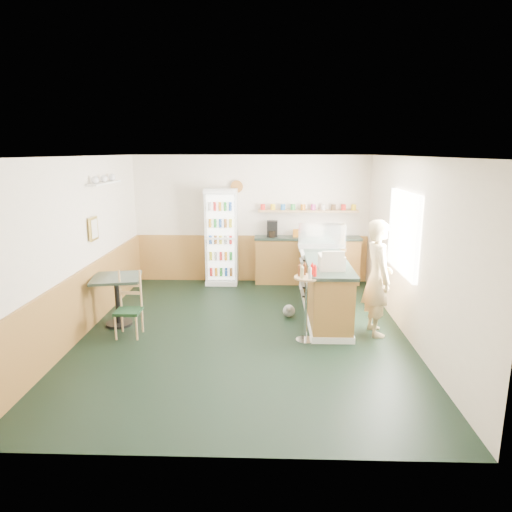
{
  "coord_description": "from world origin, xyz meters",
  "views": [
    {
      "loc": [
        0.41,
        -6.69,
        2.77
      ],
      "look_at": [
        0.18,
        0.6,
        1.09
      ],
      "focal_mm": 32.0,
      "sensor_mm": 36.0,
      "label": 1
    }
  ],
  "objects_px": {
    "drinks_fridge": "(222,237)",
    "cafe_chair": "(129,302)",
    "shopkeeper": "(378,278)",
    "cafe_table": "(117,291)",
    "display_case": "(322,237)",
    "cash_register": "(331,262)",
    "condiment_stand": "(307,293)"
  },
  "relations": [
    {
      "from": "drinks_fridge",
      "to": "cafe_chair",
      "type": "distance_m",
      "value": 3.11
    },
    {
      "from": "condiment_stand",
      "to": "cafe_table",
      "type": "xyz_separation_m",
      "value": [
        -3.0,
        0.55,
        -0.17
      ]
    },
    {
      "from": "display_case",
      "to": "cash_register",
      "type": "relative_size",
      "value": 2.16
    },
    {
      "from": "display_case",
      "to": "condiment_stand",
      "type": "xyz_separation_m",
      "value": [
        -0.4,
        -1.84,
        -0.5
      ]
    },
    {
      "from": "cash_register",
      "to": "shopkeeper",
      "type": "relative_size",
      "value": 0.22
    },
    {
      "from": "cash_register",
      "to": "cafe_table",
      "type": "bearing_deg",
      "value": 176.16
    },
    {
      "from": "cash_register",
      "to": "cafe_chair",
      "type": "xyz_separation_m",
      "value": [
        -3.09,
        -0.24,
        -0.6
      ]
    },
    {
      "from": "display_case",
      "to": "cafe_table",
      "type": "xyz_separation_m",
      "value": [
        -3.4,
        -1.29,
        -0.67
      ]
    },
    {
      "from": "drinks_fridge",
      "to": "cash_register",
      "type": "height_order",
      "value": "drinks_fridge"
    },
    {
      "from": "shopkeeper",
      "to": "display_case",
      "type": "bearing_deg",
      "value": 20.04
    },
    {
      "from": "display_case",
      "to": "cafe_table",
      "type": "distance_m",
      "value": 3.7
    },
    {
      "from": "cash_register",
      "to": "condiment_stand",
      "type": "xyz_separation_m",
      "value": [
        -0.4,
        -0.42,
        -0.37
      ]
    },
    {
      "from": "condiment_stand",
      "to": "display_case",
      "type": "bearing_deg",
      "value": 77.66
    },
    {
      "from": "drinks_fridge",
      "to": "cafe_table",
      "type": "bearing_deg",
      "value": -119.94
    },
    {
      "from": "cafe_chair",
      "to": "shopkeeper",
      "type": "bearing_deg",
      "value": 1.88
    },
    {
      "from": "drinks_fridge",
      "to": "cash_register",
      "type": "distance_m",
      "value": 3.28
    },
    {
      "from": "drinks_fridge",
      "to": "display_case",
      "type": "height_order",
      "value": "drinks_fridge"
    },
    {
      "from": "drinks_fridge",
      "to": "condiment_stand",
      "type": "xyz_separation_m",
      "value": [
        1.56,
        -3.04,
        -0.26
      ]
    },
    {
      "from": "drinks_fridge",
      "to": "cash_register",
      "type": "bearing_deg",
      "value": -53.11
    },
    {
      "from": "cash_register",
      "to": "cafe_chair",
      "type": "bearing_deg",
      "value": -177.26
    },
    {
      "from": "condiment_stand",
      "to": "cafe_chair",
      "type": "xyz_separation_m",
      "value": [
        -2.69,
        0.18,
        -0.23
      ]
    },
    {
      "from": "condiment_stand",
      "to": "cafe_table",
      "type": "height_order",
      "value": "condiment_stand"
    },
    {
      "from": "cafe_chair",
      "to": "cash_register",
      "type": "bearing_deg",
      "value": 3.91
    },
    {
      "from": "cafe_table",
      "to": "drinks_fridge",
      "type": "bearing_deg",
      "value": 60.06
    },
    {
      "from": "display_case",
      "to": "cash_register",
      "type": "height_order",
      "value": "display_case"
    },
    {
      "from": "drinks_fridge",
      "to": "cafe_table",
      "type": "xyz_separation_m",
      "value": [
        -1.43,
        -2.49,
        -0.44
      ]
    },
    {
      "from": "shopkeeper",
      "to": "cafe_table",
      "type": "relative_size",
      "value": 2.06
    },
    {
      "from": "cash_register",
      "to": "cafe_chair",
      "type": "relative_size",
      "value": 0.39
    },
    {
      "from": "condiment_stand",
      "to": "cafe_table",
      "type": "distance_m",
      "value": 3.05
    },
    {
      "from": "cash_register",
      "to": "shopkeeper",
      "type": "height_order",
      "value": "shopkeeper"
    },
    {
      "from": "cafe_chair",
      "to": "drinks_fridge",
      "type": "bearing_deg",
      "value": 68.06
    },
    {
      "from": "cash_register",
      "to": "shopkeeper",
      "type": "xyz_separation_m",
      "value": [
        0.7,
        -0.08,
        -0.22
      ]
    }
  ]
}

